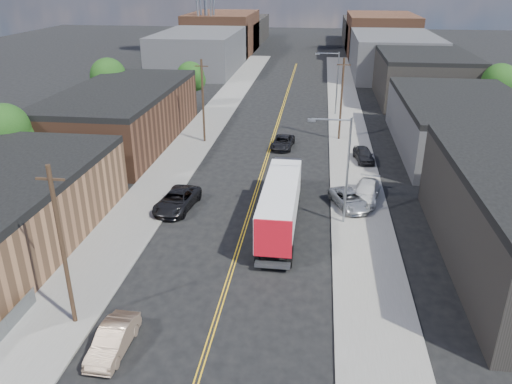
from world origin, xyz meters
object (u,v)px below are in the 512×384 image
(car_right_lot_a, at_px, (349,200))
(car_left_c, at_px, (177,200))
(car_right_lot_b, at_px, (366,192))
(car_ahead_truck, at_px, (283,142))
(semi_truck, at_px, (282,198))
(car_left_b, at_px, (113,340))
(car_right_lot_c, at_px, (364,154))

(car_right_lot_a, bearing_deg, car_left_c, 166.10)
(car_right_lot_b, bearing_deg, car_ahead_truck, 132.83)
(car_ahead_truck, bearing_deg, car_right_lot_b, -53.51)
(semi_truck, bearing_deg, car_right_lot_a, 32.22)
(semi_truck, xyz_separation_m, car_right_lot_b, (7.30, 5.27, -1.35))
(car_left_c, xyz_separation_m, car_right_lot_a, (14.96, 2.00, 0.02))
(car_left_c, bearing_deg, car_left_b, -78.22)
(car_left_b, xyz_separation_m, car_left_c, (-1.40, 18.00, 0.09))
(car_left_c, height_order, car_ahead_truck, car_left_c)
(car_right_lot_a, height_order, car_right_lot_b, car_right_lot_b)
(car_right_lot_b, xyz_separation_m, car_right_lot_c, (0.49, 10.39, -0.03))
(semi_truck, xyz_separation_m, car_right_lot_c, (7.80, 15.65, -1.37))
(semi_truck, height_order, car_left_b, semi_truck)
(car_right_lot_a, height_order, car_right_lot_c, car_right_lot_c)
(car_right_lot_b, bearing_deg, car_right_lot_c, 98.75)
(car_right_lot_c, xyz_separation_m, car_ahead_truck, (-9.15, 3.82, -0.20))
(car_left_b, relative_size, car_right_lot_c, 1.01)
(car_left_c, xyz_separation_m, car_right_lot_c, (17.05, 14.14, 0.07))
(car_right_lot_a, distance_m, car_ahead_truck, 17.45)
(car_left_b, distance_m, car_right_lot_a, 24.16)
(car_right_lot_a, bearing_deg, car_left_b, -145.65)
(car_left_c, distance_m, car_ahead_truck, 19.62)
(semi_truck, relative_size, car_right_lot_c, 3.47)
(car_left_c, bearing_deg, car_ahead_truck, 73.59)
(car_right_lot_a, xyz_separation_m, car_ahead_truck, (-7.06, 15.96, -0.15))
(car_right_lot_b, height_order, car_ahead_truck, car_right_lot_b)
(car_right_lot_b, bearing_deg, car_right_lot_a, -120.87)
(car_right_lot_a, bearing_deg, semi_truck, -169.91)
(semi_truck, height_order, car_right_lot_a, semi_truck)
(car_left_b, bearing_deg, car_right_lot_a, 57.34)
(car_left_b, bearing_deg, car_ahead_truck, 81.23)
(car_left_b, relative_size, car_right_lot_b, 0.84)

